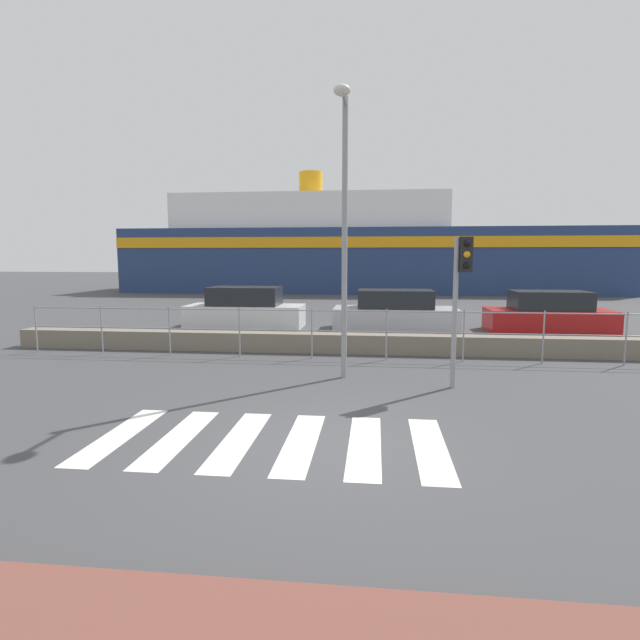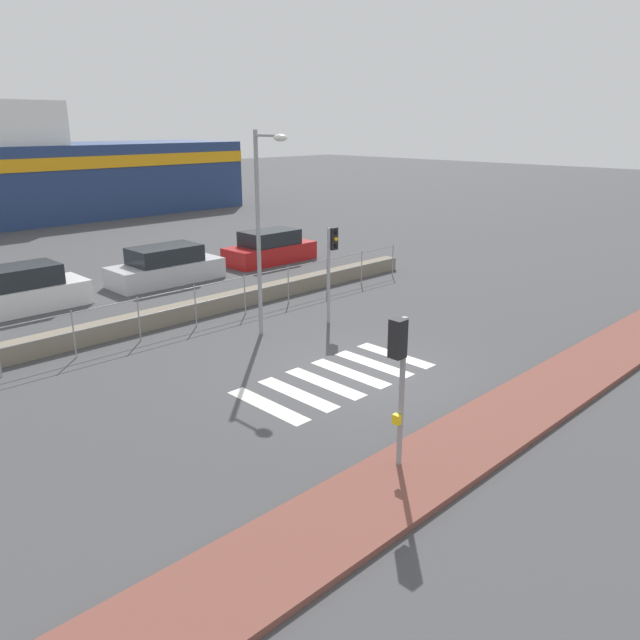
{
  "view_description": "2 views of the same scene",
  "coord_description": "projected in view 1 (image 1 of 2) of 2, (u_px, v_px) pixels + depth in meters",
  "views": [
    {
      "loc": [
        0.66,
        -6.71,
        2.6
      ],
      "look_at": [
        -0.31,
        2.0,
        1.5
      ],
      "focal_mm": 28.0,
      "sensor_mm": 36.0,
      "label": 1
    },
    {
      "loc": [
        -11.13,
        -9.86,
        6.03
      ],
      "look_at": [
        -0.43,
        1.0,
        1.2
      ],
      "focal_mm": 35.0,
      "sensor_mm": 36.0,
      "label": 2
    }
  ],
  "objects": [
    {
      "name": "parked_car_red",
      "position": [
        549.0,
        314.0,
        17.54
      ],
      "size": [
        4.21,
        1.76,
        1.44
      ],
      "color": "#B21919",
      "rests_on": "ground_plane"
    },
    {
      "name": "parked_car_white",
      "position": [
        245.0,
        310.0,
        18.74
      ],
      "size": [
        4.35,
        1.74,
        1.52
      ],
      "color": "silver",
      "rests_on": "ground_plane"
    },
    {
      "name": "harbor_fence",
      "position": [
        349.0,
        326.0,
        12.75
      ],
      "size": [
        17.27,
        0.04,
        1.31
      ],
      "color": "gray",
      "rests_on": "ground_plane"
    },
    {
      "name": "ferry_boat",
      "position": [
        356.0,
        251.0,
        38.51
      ],
      "size": [
        36.47,
        7.83,
        9.11
      ],
      "color": "navy",
      "rests_on": "ground_plane"
    },
    {
      "name": "streetlamp",
      "position": [
        344.0,
        205.0,
        10.19
      ],
      "size": [
        0.32,
        1.3,
        5.86
      ],
      "color": "gray",
      "rests_on": "ground_plane"
    },
    {
      "name": "ground_plane",
      "position": [
        326.0,
        444.0,
        7.01
      ],
      "size": [
        160.0,
        160.0,
        0.0
      ],
      "primitive_type": "plane",
      "color": "#424244"
    },
    {
      "name": "traffic_light_far",
      "position": [
        461.0,
        278.0,
        9.74
      ],
      "size": [
        0.34,
        0.32,
        3.0
      ],
      "color": "gray",
      "rests_on": "ground_plane"
    },
    {
      "name": "seawall",
      "position": [
        350.0,
        343.0,
        13.68
      ],
      "size": [
        19.15,
        0.55,
        0.52
      ],
      "color": "slate",
      "rests_on": "ground_plane"
    },
    {
      "name": "parked_car_silver",
      "position": [
        395.0,
        313.0,
        18.13
      ],
      "size": [
        4.44,
        1.82,
        1.44
      ],
      "color": "#BCBCC1",
      "rests_on": "ground_plane"
    },
    {
      "name": "crosswalk",
      "position": [
        270.0,
        441.0,
        7.1
      ],
      "size": [
        4.95,
        2.4,
        0.01
      ],
      "color": "silver",
      "rests_on": "ground_plane"
    }
  ]
}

